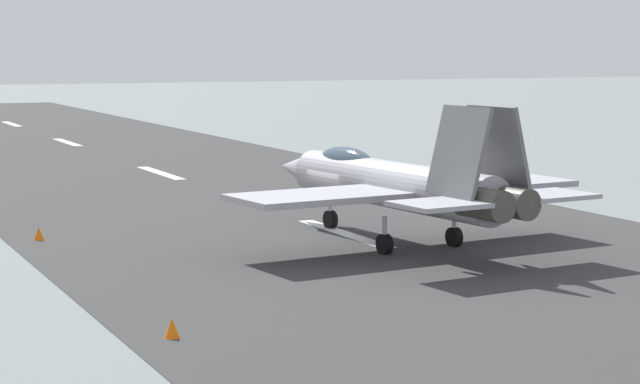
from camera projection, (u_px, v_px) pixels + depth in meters
ground_plane at (338, 232)px, 49.59m from camera, size 400.00×400.00×0.00m
runway_strip at (338, 232)px, 49.57m from camera, size 240.00×26.00×0.02m
fighter_jet at (394, 183)px, 46.17m from camera, size 16.60×14.44×5.57m
crew_person at (428, 186)px, 58.96m from camera, size 0.69×0.37×1.62m
marker_cone_near at (172, 328)px, 31.42m from camera, size 0.44×0.44×0.55m
marker_cone_mid at (39, 234)px, 47.29m from camera, size 0.44×0.44×0.55m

